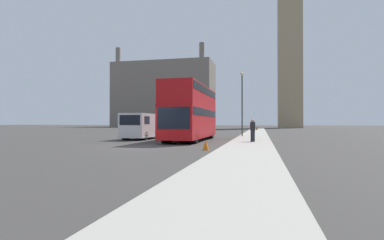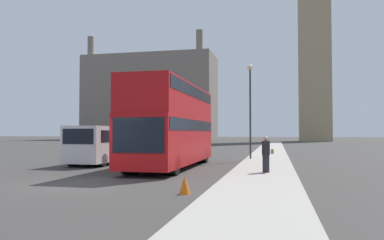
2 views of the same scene
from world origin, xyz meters
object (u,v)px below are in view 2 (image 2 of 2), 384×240
white_van (104,143)px  street_lamp (250,97)px  red_double_decker_bus (172,122)px  pedestrian (266,154)px

white_van → street_lamp: 9.85m
street_lamp → red_double_decker_bus: bearing=-123.7°
pedestrian → white_van: bearing=156.1°
white_van → street_lamp: (8.46, 4.08, 2.97)m
red_double_decker_bus → street_lamp: (3.75, 5.63, 1.75)m
white_van → red_double_decker_bus: bearing=-18.3°
red_double_decker_bus → street_lamp: street_lamp is taller
red_double_decker_bus → white_van: 5.10m
red_double_decker_bus → street_lamp: 6.99m
pedestrian → street_lamp: bearing=98.4°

